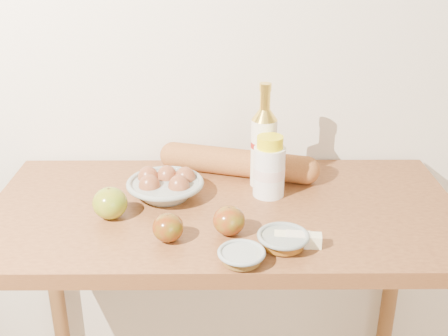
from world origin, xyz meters
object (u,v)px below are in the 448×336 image
(egg_bowl, at_px, (166,186))
(baguette, at_px, (238,162))
(bourbon_bottle, at_px, (264,145))
(cream_bottle, at_px, (269,168))
(table, at_px, (224,247))

(egg_bowl, bearing_deg, baguette, 34.37)
(bourbon_bottle, bearing_deg, cream_bottle, -83.42)
(cream_bottle, relative_size, egg_bowl, 0.78)
(cream_bottle, xyz_separation_m, baguette, (-0.08, 0.13, -0.04))
(egg_bowl, bearing_deg, cream_bottle, 1.37)
(table, xyz_separation_m, cream_bottle, (0.12, 0.07, 0.20))
(bourbon_bottle, distance_m, egg_bowl, 0.28)
(egg_bowl, distance_m, baguette, 0.23)
(cream_bottle, height_order, egg_bowl, cream_bottle)
(table, relative_size, baguette, 2.55)
(egg_bowl, relative_size, baguette, 0.45)
(egg_bowl, xyz_separation_m, baguette, (0.19, 0.13, 0.01))
(bourbon_bottle, relative_size, cream_bottle, 1.74)
(egg_bowl, bearing_deg, bourbon_bottle, 15.31)
(table, height_order, egg_bowl, egg_bowl)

